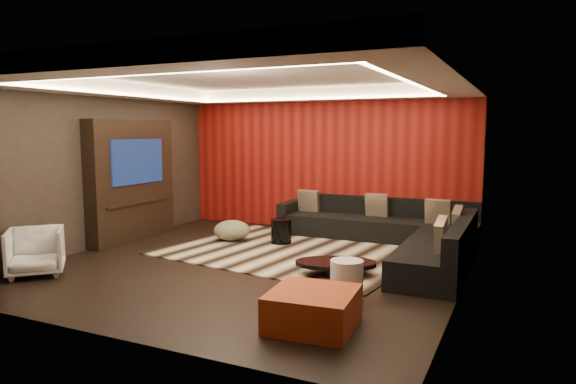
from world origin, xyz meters
The scene contains 26 objects.
floor centered at (0.00, 0.00, -0.01)m, with size 6.00×6.00×0.02m, color black.
ceiling centered at (0.00, 0.00, 2.81)m, with size 6.00×6.00×0.02m, color silver.
wall_back centered at (0.00, 3.01, 1.40)m, with size 6.00×0.02×2.80m, color black.
wall_left centered at (-3.01, 0.00, 1.40)m, with size 0.02×6.00×2.80m, color black.
wall_right centered at (3.01, 0.00, 1.40)m, with size 0.02×6.00×2.80m, color black.
red_feature_wall centered at (0.00, 2.97, 1.40)m, with size 5.98×0.05×2.78m, color #6B0C0A.
soffit_back centered at (0.00, 2.70, 2.69)m, with size 6.00×0.60×0.22m, color silver.
soffit_front centered at (0.00, -2.70, 2.69)m, with size 6.00×0.60×0.22m, color silver.
soffit_left centered at (-2.70, 0.00, 2.69)m, with size 0.60×4.80×0.22m, color silver.
soffit_right centered at (2.70, 0.00, 2.69)m, with size 0.60×4.80×0.22m, color silver.
cove_back centered at (0.00, 2.36, 2.60)m, with size 4.80×0.08×0.04m, color #FFD899.
cove_front centered at (0.00, -2.36, 2.60)m, with size 4.80×0.08×0.04m, color #FFD899.
cove_left centered at (-2.36, 0.00, 2.60)m, with size 0.08×4.80×0.04m, color #FFD899.
cove_right centered at (2.36, 0.00, 2.60)m, with size 0.08×4.80×0.04m, color #FFD899.
tv_surround centered at (-2.85, 0.60, 1.10)m, with size 0.30×2.00×2.20m, color black.
tv_screen centered at (-2.69, 0.60, 1.45)m, with size 0.04×1.30×0.80m, color black.
tv_shelf centered at (-2.69, 0.60, 0.70)m, with size 0.04×1.60×0.04m, color black.
rug centered at (0.19, 0.99, 0.01)m, with size 4.00×3.00×0.02m, color #C4AE90.
coffee_table centered at (1.34, -0.06, 0.11)m, with size 1.13×1.13×0.19m, color black.
drum_stool centered at (-0.22, 1.42, 0.24)m, with size 0.37×0.37×0.43m, color black.
striped_pouf centered at (-1.14, 1.27, 0.20)m, with size 0.66×0.66×0.36m, color beige.
white_side_table centered at (1.80, -0.97, 0.24)m, with size 0.39×0.39×0.49m, color silver.
orange_ottoman centered at (1.75, -1.91, 0.19)m, with size 0.85×0.85×0.38m, color #A02014.
armchair centered at (-2.47, -1.78, 0.33)m, with size 0.71×0.73×0.66m, color silver.
sectional_sofa centered at (1.73, 1.86, 0.26)m, with size 3.65×3.50×0.75m.
throw_pillows centered at (1.74, 1.90, 0.62)m, with size 3.25×2.72×0.50m.
Camera 1 is at (3.67, -6.63, 2.02)m, focal length 32.00 mm.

